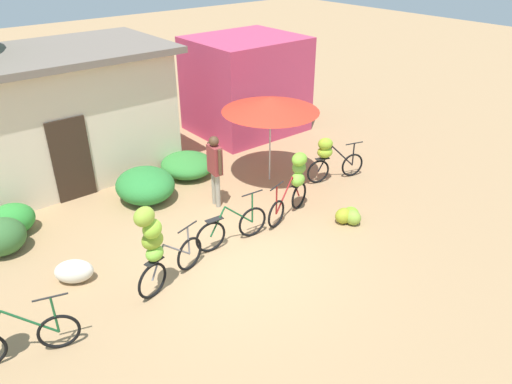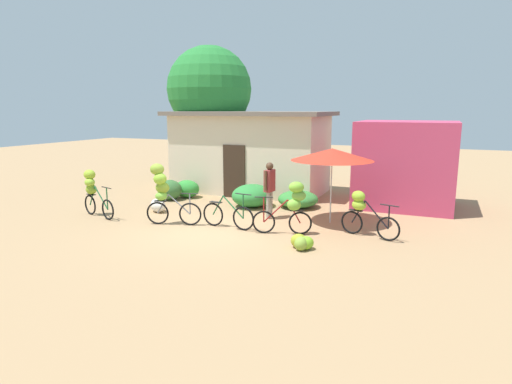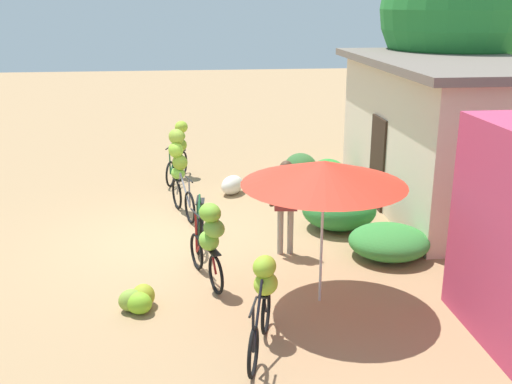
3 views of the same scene
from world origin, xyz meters
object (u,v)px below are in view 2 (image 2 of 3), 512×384
object	(u,v)px
produce_sack	(158,205)
banana_pile_on_ground	(302,242)
bicycle_leftmost	(93,189)
person_vendor	(270,184)
shop_pink	(406,164)
bicycle_near_pile	(164,189)
bicycle_rightmost	(363,210)
market_umbrella	(332,154)
building_low	(250,151)
bicycle_center_loaded	(228,215)
tree_behind_building	(209,89)
bicycle_by_shop	(292,203)

from	to	relation	value
produce_sack	banana_pile_on_ground	bearing A→B (deg)	-18.39
produce_sack	bicycle_leftmost	bearing A→B (deg)	-141.59
bicycle_leftmost	person_vendor	size ratio (longest dim) A/B	0.93
shop_pink	bicycle_leftmost	size ratio (longest dim) A/B	1.98
bicycle_near_pile	bicycle_rightmost	xyz separation A→B (m)	(5.50, 1.10, -0.33)
bicycle_rightmost	market_umbrella	bearing A→B (deg)	137.62
shop_pink	bicycle_near_pile	distance (m)	8.20
person_vendor	produce_sack	bearing A→B (deg)	-169.62
building_low	person_vendor	world-z (taller)	building_low
building_low	banana_pile_on_ground	bearing A→B (deg)	-56.72
person_vendor	bicycle_rightmost	bearing A→B (deg)	-14.79
bicycle_center_loaded	market_umbrella	bearing A→B (deg)	34.85
bicycle_center_loaded	bicycle_rightmost	world-z (taller)	bicycle_rightmost
tree_behind_building	banana_pile_on_ground	distance (m)	10.76
produce_sack	tree_behind_building	bearing A→B (deg)	101.59
bicycle_leftmost	produce_sack	world-z (taller)	bicycle_leftmost
bicycle_by_shop	bicycle_rightmost	bearing A→B (deg)	19.43
market_umbrella	banana_pile_on_ground	distance (m)	3.30
bicycle_rightmost	produce_sack	size ratio (longest dim) A/B	2.29
bicycle_center_loaded	banana_pile_on_ground	world-z (taller)	bicycle_center_loaded
bicycle_center_loaded	person_vendor	xyz separation A→B (m)	(0.66, 1.51, 0.70)
shop_pink	bicycle_center_loaded	size ratio (longest dim) A/B	1.91
shop_pink	person_vendor	bearing A→B (deg)	-136.20
bicycle_rightmost	produce_sack	xyz separation A→B (m)	(-6.61, 0.11, -0.49)
bicycle_near_pile	produce_sack	xyz separation A→B (m)	(-1.11, 1.21, -0.82)
bicycle_leftmost	bicycle_rightmost	bearing A→B (deg)	7.76
building_low	shop_pink	xyz separation A→B (m)	(6.02, -0.43, -0.17)
tree_behind_building	bicycle_near_pile	world-z (taller)	tree_behind_building
bicycle_by_shop	person_vendor	distance (m)	1.86
bicycle_leftmost	shop_pink	bearing A→B (deg)	31.34
bicycle_near_pile	bicycle_by_shop	world-z (taller)	bicycle_near_pile
tree_behind_building	bicycle_rightmost	bearing A→B (deg)	-36.54
tree_behind_building	bicycle_center_loaded	world-z (taller)	tree_behind_building
shop_pink	market_umbrella	xyz separation A→B (m)	(-1.79, -3.26, 0.57)
shop_pink	bicycle_leftmost	world-z (taller)	shop_pink
bicycle_rightmost	produce_sack	bearing A→B (deg)	179.04
building_low	bicycle_by_shop	xyz separation A→B (m)	(3.58, -5.32, -0.77)
bicycle_by_shop	banana_pile_on_ground	xyz separation A→B (m)	(0.63, -1.09, -0.69)
shop_pink	banana_pile_on_ground	world-z (taller)	shop_pink
market_umbrella	bicycle_leftmost	distance (m)	7.45
shop_pink	bicycle_rightmost	xyz separation A→B (m)	(-0.68, -4.27, -0.75)
bicycle_center_loaded	person_vendor	bearing A→B (deg)	66.42
bicycle_rightmost	banana_pile_on_ground	xyz separation A→B (m)	(-1.13, -1.71, -0.54)
bicycle_leftmost	person_vendor	distance (m)	5.53
building_low	produce_sack	distance (m)	4.97
bicycle_leftmost	person_vendor	xyz separation A→B (m)	(5.20, 1.89, 0.21)
building_low	bicycle_near_pile	world-z (taller)	building_low
bicycle_near_pile	bicycle_center_loaded	distance (m)	2.03
banana_pile_on_ground	bicycle_rightmost	bearing A→B (deg)	56.49
bicycle_near_pile	bicycle_rightmost	world-z (taller)	bicycle_near_pile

